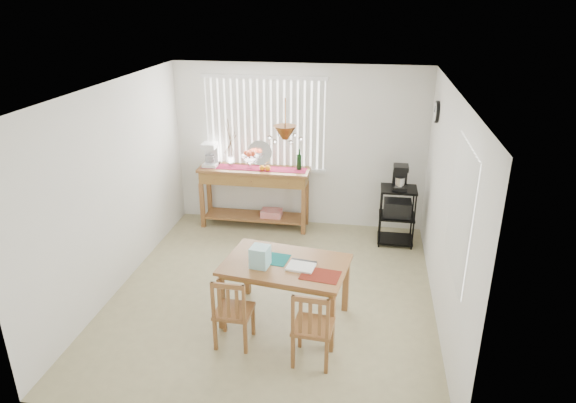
% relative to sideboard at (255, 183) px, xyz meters
% --- Properties ---
extents(ground, '(4.00, 4.50, 0.01)m').
position_rel_sideboard_xyz_m(ground, '(0.67, -1.98, -0.75)').
color(ground, tan).
extents(room_shell, '(4.20, 4.70, 2.70)m').
position_rel_sideboard_xyz_m(room_shell, '(0.67, -1.97, 0.95)').
color(room_shell, white).
rests_on(room_shell, ground).
extents(sideboard, '(1.76, 0.50, 0.99)m').
position_rel_sideboard_xyz_m(sideboard, '(0.00, 0.00, 0.00)').
color(sideboard, brown).
rests_on(sideboard, ground).
extents(sideboard_items, '(1.67, 0.42, 0.76)m').
position_rel_sideboard_xyz_m(sideboard_items, '(-0.31, 0.02, 0.40)').
color(sideboard_items, maroon).
rests_on(sideboard_items, sideboard).
extents(wire_cart, '(0.53, 0.42, 0.90)m').
position_rel_sideboard_xyz_m(wire_cart, '(2.25, -0.28, -0.21)').
color(wire_cart, black).
rests_on(wire_cart, ground).
extents(cart_items, '(0.21, 0.25, 0.37)m').
position_rel_sideboard_xyz_m(cart_items, '(2.25, -0.27, 0.32)').
color(cart_items, black).
rests_on(cart_items, wire_cart).
extents(dining_table, '(1.50, 1.08, 0.74)m').
position_rel_sideboard_xyz_m(dining_table, '(0.92, -2.51, -0.09)').
color(dining_table, brown).
rests_on(dining_table, ground).
extents(table_items, '(1.06, 0.64, 0.24)m').
position_rel_sideboard_xyz_m(table_items, '(0.77, -2.61, 0.08)').
color(table_items, '#126564').
rests_on(table_items, dining_table).
extents(chair_left, '(0.40, 0.40, 0.84)m').
position_rel_sideboard_xyz_m(chair_left, '(0.44, -3.07, -0.33)').
color(chair_left, brown).
rests_on(chair_left, ground).
extents(chair_right, '(0.43, 0.43, 0.87)m').
position_rel_sideboard_xyz_m(chair_right, '(1.32, -3.22, -0.32)').
color(chair_right, brown).
rests_on(chair_right, ground).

